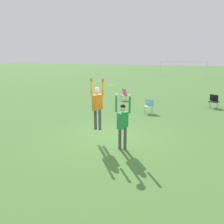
# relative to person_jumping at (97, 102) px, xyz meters

# --- Properties ---
(ground_plane) EXTENTS (120.00, 120.00, 0.00)m
(ground_plane) POSITION_rel_person_jumping_xyz_m (0.41, 0.38, -1.67)
(ground_plane) COLOR #4C7A38
(person_jumping) EXTENTS (0.59, 0.48, 2.19)m
(person_jumping) POSITION_rel_person_jumping_xyz_m (0.00, 0.00, 0.00)
(person_jumping) COLOR #4C4C51
(person_jumping) RESTS_ON ground_plane
(person_defending) EXTENTS (0.62, 0.51, 2.17)m
(person_defending) POSITION_rel_person_jumping_xyz_m (1.21, -0.45, -0.51)
(person_defending) COLOR #4C4C51
(person_defending) RESTS_ON ground_plane
(frisbee) EXTENTS (0.26, 0.26, 0.07)m
(frisbee) POSITION_rel_person_jumping_xyz_m (0.74, -0.34, 0.78)
(frisbee) COLOR yellow
(camping_chair_0) EXTENTS (0.75, 0.81, 0.86)m
(camping_chair_0) POSITION_rel_person_jumping_xyz_m (5.20, 8.00, -1.16)
(camping_chair_0) COLOR gray
(camping_chair_0) RESTS_ON ground_plane
(camping_chair_1) EXTENTS (0.57, 0.60, 0.85)m
(camping_chair_1) POSITION_rel_person_jumping_xyz_m (1.26, 5.22, -1.16)
(camping_chair_1) COLOR gray
(camping_chair_1) RESTS_ON ground_plane
(camping_chair_2) EXTENTS (0.71, 0.79, 0.89)m
(camping_chair_2) POSITION_rel_person_jumping_xyz_m (-1.24, 8.30, -1.16)
(camping_chair_2) COLOR gray
(camping_chair_2) RESTS_ON ground_plane
(soccer_goal) EXTENTS (7.10, 0.10, 2.35)m
(soccer_goal) POSITION_rel_person_jumping_xyz_m (2.54, 28.73, 0.18)
(soccer_goal) COLOR white
(soccer_goal) RESTS_ON ground_plane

